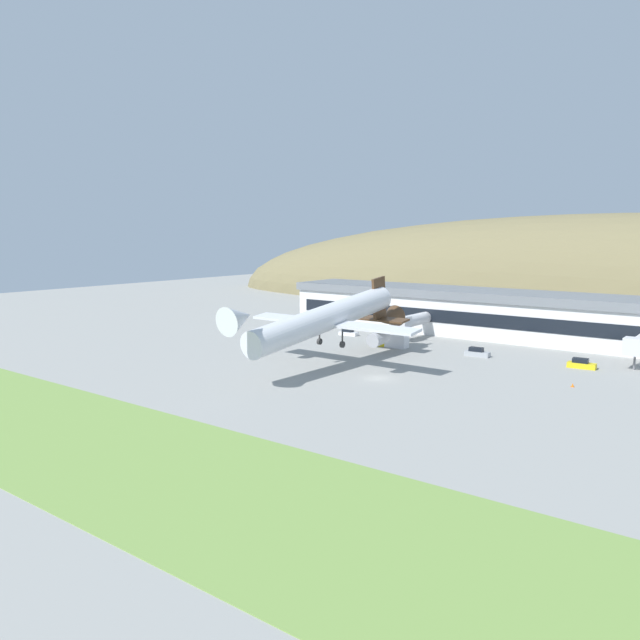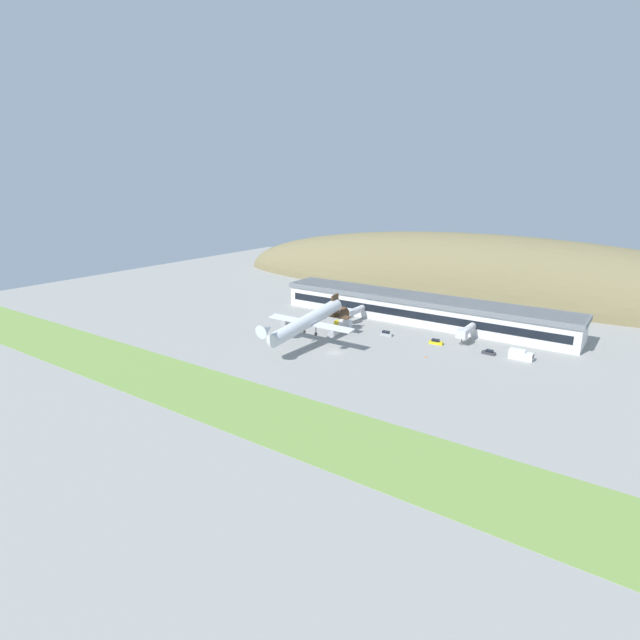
{
  "view_description": "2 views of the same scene",
  "coord_description": "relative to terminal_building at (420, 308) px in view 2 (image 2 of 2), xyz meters",
  "views": [
    {
      "loc": [
        50.59,
        -81.73,
        22.75
      ],
      "look_at": [
        -10.0,
        -2.07,
        8.63
      ],
      "focal_mm": 35.0,
      "sensor_mm": 36.0,
      "label": 1
    },
    {
      "loc": [
        82.21,
        -125.86,
        53.37
      ],
      "look_at": [
        -9.06,
        5.31,
        8.19
      ],
      "focal_mm": 28.0,
      "sensor_mm": 36.0,
      "label": 2
    }
  ],
  "objects": [
    {
      "name": "service_car_2",
      "position": [
        -34.8,
        -18.12,
        -5.11
      ],
      "size": [
        4.4,
        1.97,
        1.43
      ],
      "color": "silver",
      "rests_on": "ground_plane"
    },
    {
      "name": "terminal_building",
      "position": [
        0.0,
        0.0,
        0.0
      ],
      "size": [
        115.95,
        16.21,
        10.06
      ],
      "color": "silver",
      "rests_on": "ground_plane"
    },
    {
      "name": "box_truck",
      "position": [
        42.85,
        -21.32,
        -4.28
      ],
      "size": [
        7.13,
        2.65,
        3.0
      ],
      "color": "silver",
      "rests_on": "ground_plane"
    },
    {
      "name": "ground_plane",
      "position": [
        -7.57,
        -49.13,
        -5.7
      ],
      "size": [
        372.77,
        372.77,
        0.0
      ],
      "primitive_type": "plane",
      "color": "gray"
    },
    {
      "name": "hill_backdrop",
      "position": [
        2.62,
        65.99,
        -5.7
      ],
      "size": [
        292.38,
        61.45,
        56.56
      ],
      "primitive_type": "ellipsoid",
      "color": "olive",
      "rests_on": "ground_plane"
    },
    {
      "name": "service_car_3",
      "position": [
        -2.37,
        -23.2,
        -5.01
      ],
      "size": [
        4.63,
        1.87,
        1.66
      ],
      "color": "#999EA3",
      "rests_on": "ground_plane"
    },
    {
      "name": "grass_strip_foreground",
      "position": [
        -7.57,
        -93.86,
        -5.66
      ],
      "size": [
        335.5,
        24.09,
        0.08
      ],
      "primitive_type": "cube",
      "color": "#759947",
      "rests_on": "ground_plane"
    },
    {
      "name": "jetway_0",
      "position": [
        -21.18,
        -14.48,
        -1.71
      ],
      "size": [
        3.38,
        12.39,
        5.43
      ],
      "color": "silver",
      "rests_on": "ground_plane"
    },
    {
      "name": "traffic_cone_0",
      "position": [
        18.31,
        -36.42,
        -5.42
      ],
      "size": [
        0.52,
        0.52,
        0.58
      ],
      "color": "orange",
      "rests_on": "ground_plane"
    },
    {
      "name": "cargo_airplane",
      "position": [
        -18.7,
        -47.46,
        2.56
      ],
      "size": [
        32.75,
        46.48,
        11.02
      ],
      "color": "silver"
    },
    {
      "name": "service_car_0",
      "position": [
        33.5,
        -22.3,
        -5.07
      ],
      "size": [
        4.17,
        1.92,
        1.52
      ],
      "color": "#333338",
      "rests_on": "ground_plane"
    },
    {
      "name": "jetway_1",
      "position": [
        23.15,
        -14.57,
        -1.71
      ],
      "size": [
        3.38,
        12.56,
        5.43
      ],
      "color": "silver",
      "rests_on": "ground_plane"
    },
    {
      "name": "fuel_truck",
      "position": [
        -19.61,
        -24.47,
        -4.17
      ],
      "size": [
        6.57,
        2.74,
        3.24
      ],
      "color": "gold",
      "rests_on": "ground_plane"
    },
    {
      "name": "service_car_1",
      "position": [
        15.8,
        -22.17,
        -5.0
      ],
      "size": [
        4.65,
        2.04,
        1.7
      ],
      "color": "gold",
      "rests_on": "ground_plane"
    }
  ]
}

